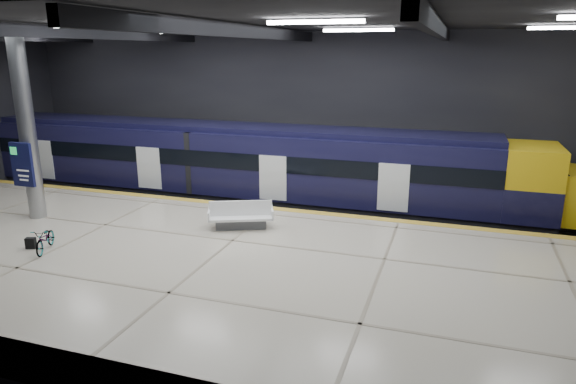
% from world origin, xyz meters
% --- Properties ---
extents(ground, '(30.00, 30.00, 0.00)m').
position_xyz_m(ground, '(0.00, 0.00, 0.00)').
color(ground, black).
rests_on(ground, ground).
extents(room_shell, '(30.10, 16.10, 8.05)m').
position_xyz_m(room_shell, '(-0.00, 0.00, 5.72)').
color(room_shell, black).
rests_on(room_shell, ground).
extents(platform, '(30.00, 11.00, 1.10)m').
position_xyz_m(platform, '(0.00, -2.50, 0.55)').
color(platform, beige).
rests_on(platform, ground).
extents(safety_strip, '(30.00, 0.40, 0.01)m').
position_xyz_m(safety_strip, '(0.00, 2.75, 1.11)').
color(safety_strip, gold).
rests_on(safety_strip, platform).
extents(rails, '(30.00, 1.52, 0.16)m').
position_xyz_m(rails, '(0.00, 5.50, 0.08)').
color(rails, gray).
rests_on(rails, ground).
extents(train, '(29.40, 2.84, 3.79)m').
position_xyz_m(train, '(-1.62, 5.50, 2.06)').
color(train, black).
rests_on(train, ground).
extents(bench, '(2.45, 1.76, 1.00)m').
position_xyz_m(bench, '(-0.22, 0.24, 1.45)').
color(bench, '#595B60').
rests_on(bench, platform).
extents(bicycle, '(1.06, 1.55, 0.77)m').
position_xyz_m(bicycle, '(-5.18, -3.65, 1.49)').
color(bicycle, '#99999E').
rests_on(bicycle, platform).
extents(pannier_bag, '(0.34, 0.27, 0.35)m').
position_xyz_m(pannier_bag, '(-5.78, -3.65, 1.28)').
color(pannier_bag, black).
rests_on(pannier_bag, platform).
extents(info_column, '(0.90, 0.78, 6.90)m').
position_xyz_m(info_column, '(-8.00, -1.03, 4.46)').
color(info_column, '#9EA0A5').
rests_on(info_column, platform).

